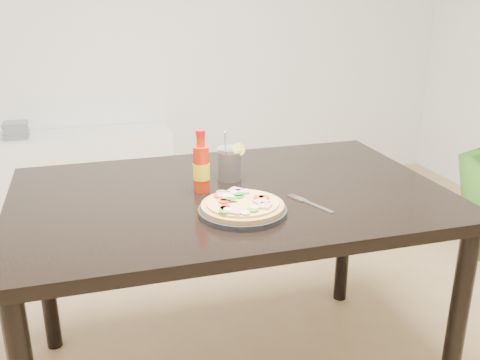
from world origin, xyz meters
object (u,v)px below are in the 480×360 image
object	(u,v)px
hot_sauce_bottle	(201,167)
plate	(243,211)
dining_table	(230,214)
fork	(309,203)
media_console	(64,172)
cola_cup	(230,164)
pizza	(242,205)

from	to	relation	value
hot_sauce_bottle	plate	bearing A→B (deg)	-71.06
dining_table	fork	world-z (taller)	fork
plate	media_console	size ratio (longest dim) A/B	0.19
cola_cup	media_console	bearing A→B (deg)	109.50
dining_table	pizza	bearing A→B (deg)	-94.49
plate	pizza	world-z (taller)	pizza
plate	hot_sauce_bottle	size ratio (longest dim) A/B	1.28
fork	media_console	world-z (taller)	fork
cola_cup	media_console	xyz separation A→B (m)	(-0.64, 1.80, -0.55)
cola_cup	fork	distance (m)	0.34
hot_sauce_bottle	media_console	world-z (taller)	hot_sauce_bottle
pizza	hot_sauce_bottle	world-z (taller)	hot_sauce_bottle
dining_table	plate	world-z (taller)	plate
cola_cup	hot_sauce_bottle	bearing A→B (deg)	-144.19
fork	cola_cup	bearing A→B (deg)	99.50
fork	hot_sauce_bottle	bearing A→B (deg)	123.45
dining_table	media_console	world-z (taller)	dining_table
hot_sauce_bottle	media_console	bearing A→B (deg)	105.42
plate	dining_table	bearing A→B (deg)	86.22
dining_table	pizza	world-z (taller)	pizza
plate	fork	distance (m)	0.22
hot_sauce_bottle	dining_table	bearing A→B (deg)	-17.92
plate	cola_cup	distance (m)	0.31
media_console	plate	bearing A→B (deg)	-74.21
fork	plate	bearing A→B (deg)	162.01
media_console	fork	bearing A→B (deg)	-68.73
media_console	pizza	bearing A→B (deg)	-74.26
dining_table	pizza	xyz separation A→B (m)	(-0.01, -0.19, 0.11)
dining_table	media_console	bearing A→B (deg)	107.60
hot_sauce_bottle	media_console	size ratio (longest dim) A/B	0.15
plate	pizza	xyz separation A→B (m)	(-0.00, 0.00, 0.02)
dining_table	hot_sauce_bottle	distance (m)	0.19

